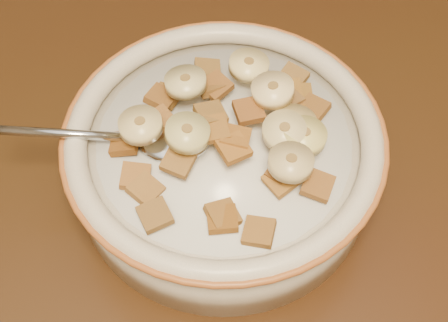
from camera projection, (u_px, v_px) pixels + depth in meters
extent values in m
cube|color=black|center=(53.00, 31.00, 1.07)|extent=(0.39, 0.39, 0.84)
cylinder|color=beige|center=(224.00, 163.00, 0.48)|extent=(0.23, 0.23, 0.05)
cylinder|color=silver|center=(224.00, 142.00, 0.46)|extent=(0.19, 0.19, 0.00)
ellipsoid|color=#ACB5C2|center=(174.00, 140.00, 0.46)|extent=(0.06, 0.05, 0.01)
cube|color=olive|center=(178.00, 161.00, 0.43)|extent=(0.03, 0.03, 0.01)
cube|color=#905D28|center=(159.00, 120.00, 0.45)|extent=(0.03, 0.03, 0.01)
cube|color=brown|center=(292.00, 78.00, 0.49)|extent=(0.03, 0.03, 0.01)
cube|color=brown|center=(216.00, 86.00, 0.47)|extent=(0.03, 0.03, 0.01)
cube|color=brown|center=(259.00, 232.00, 0.41)|extent=(0.03, 0.03, 0.01)
cube|color=brown|center=(214.00, 129.00, 0.44)|extent=(0.02, 0.02, 0.01)
cube|color=brown|center=(318.00, 185.00, 0.43)|extent=(0.03, 0.03, 0.01)
cube|color=olive|center=(146.00, 189.00, 0.43)|extent=(0.03, 0.03, 0.01)
cube|color=brown|center=(287.00, 99.00, 0.47)|extent=(0.03, 0.03, 0.01)
cube|color=brown|center=(299.00, 95.00, 0.48)|extent=(0.02, 0.02, 0.01)
cube|color=brown|center=(223.00, 215.00, 0.42)|extent=(0.02, 0.02, 0.01)
cube|color=brown|center=(155.00, 215.00, 0.41)|extent=(0.02, 0.02, 0.01)
cube|color=brown|center=(313.00, 109.00, 0.47)|extent=(0.03, 0.03, 0.01)
cube|color=brown|center=(234.00, 148.00, 0.43)|extent=(0.02, 0.02, 0.01)
cube|color=brown|center=(209.00, 86.00, 0.47)|extent=(0.02, 0.02, 0.01)
cube|color=brown|center=(249.00, 111.00, 0.45)|extent=(0.02, 0.02, 0.01)
cube|color=brown|center=(161.00, 98.00, 0.47)|extent=(0.03, 0.03, 0.01)
cube|color=#9D6B29|center=(289.00, 92.00, 0.48)|extent=(0.02, 0.02, 0.01)
cube|color=brown|center=(236.00, 138.00, 0.44)|extent=(0.03, 0.03, 0.01)
cube|color=brown|center=(211.00, 114.00, 0.44)|extent=(0.02, 0.02, 0.01)
cube|color=brown|center=(301.00, 119.00, 0.46)|extent=(0.02, 0.02, 0.01)
cube|color=brown|center=(135.00, 177.00, 0.43)|extent=(0.03, 0.03, 0.01)
cube|color=brown|center=(222.00, 219.00, 0.42)|extent=(0.02, 0.02, 0.01)
cube|color=brown|center=(166.00, 96.00, 0.48)|extent=(0.03, 0.03, 0.01)
cube|color=brown|center=(284.00, 172.00, 0.43)|extent=(0.03, 0.03, 0.01)
cube|color=brown|center=(207.00, 69.00, 0.49)|extent=(0.02, 0.02, 0.01)
cube|color=#985A1C|center=(281.00, 180.00, 0.43)|extent=(0.03, 0.03, 0.01)
cube|color=brown|center=(125.00, 143.00, 0.45)|extent=(0.03, 0.03, 0.01)
cylinder|color=#F7D898|center=(284.00, 131.00, 0.44)|extent=(0.04, 0.04, 0.01)
cylinder|color=#CDC488|center=(187.00, 133.00, 0.43)|extent=(0.04, 0.04, 0.01)
cylinder|color=tan|center=(291.00, 162.00, 0.42)|extent=(0.04, 0.04, 0.01)
cylinder|color=#E4C577|center=(294.00, 123.00, 0.44)|extent=(0.04, 0.04, 0.01)
cylinder|color=#D1C381|center=(186.00, 82.00, 0.46)|extent=(0.04, 0.04, 0.01)
cylinder|color=#E6CA81|center=(141.00, 125.00, 0.44)|extent=(0.04, 0.04, 0.01)
cylinder|color=#F6E894|center=(249.00, 65.00, 0.48)|extent=(0.04, 0.04, 0.01)
cylinder|color=#CFC774|center=(305.00, 136.00, 0.43)|extent=(0.04, 0.04, 0.01)
cylinder|color=beige|center=(273.00, 90.00, 0.45)|extent=(0.04, 0.04, 0.01)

